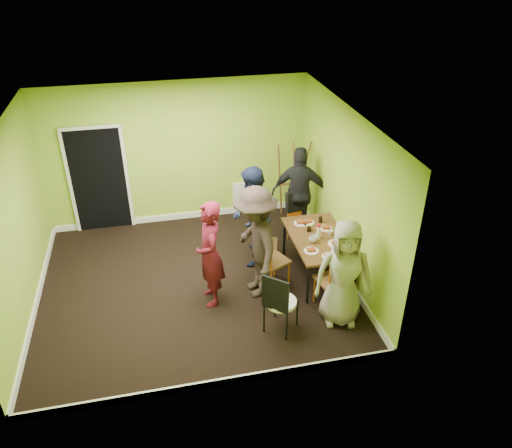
{
  "coord_description": "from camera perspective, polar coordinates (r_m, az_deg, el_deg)",
  "views": [
    {
      "loc": [
        -0.47,
        -6.71,
        5.06
      ],
      "look_at": [
        1.03,
        0.0,
        1.01
      ],
      "focal_mm": 35.0,
      "sensor_mm": 36.0,
      "label": 1
    }
  ],
  "objects": [
    {
      "name": "person_left_far",
      "position": [
        8.45,
        -0.51,
        0.84
      ],
      "size": [
        0.9,
        1.02,
        1.77
      ],
      "primitive_type": "imported",
      "rotation": [
        0.0,
        0.0,
        -1.89
      ],
      "color": "#151C35",
      "rests_on": "ground"
    },
    {
      "name": "chair_left_far",
      "position": [
        8.52,
        0.64,
        -1.72
      ],
      "size": [
        0.48,
        0.47,
        0.93
      ],
      "rotation": [
        0.0,
        0.0,
        -1.85
      ],
      "color": "orange",
      "rests_on": "ground"
    },
    {
      "name": "plate_wall_front",
      "position": [
        8.06,
        9.14,
        -2.25
      ],
      "size": [
        0.27,
        0.27,
        0.01
      ],
      "primitive_type": "cylinder",
      "color": "white",
      "rests_on": "dining_table"
    },
    {
      "name": "chair_front_end",
      "position": [
        7.57,
        9.14,
        -6.09
      ],
      "size": [
        0.52,
        0.53,
        1.06
      ],
      "rotation": [
        0.0,
        0.0,
        0.22
      ],
      "color": "orange",
      "rests_on": "ground"
    },
    {
      "name": "plate_wall_back",
      "position": [
        8.44,
        7.99,
        -0.52
      ],
      "size": [
        0.23,
        0.23,
        0.01
      ],
      "primitive_type": "cylinder",
      "color": "white",
      "rests_on": "dining_table"
    },
    {
      "name": "easel",
      "position": [
        9.79,
        4.1,
        4.8
      ],
      "size": [
        0.68,
        0.64,
        1.69
      ],
      "color": "brown",
      "rests_on": "ground"
    },
    {
      "name": "thermos",
      "position": [
        8.11,
        7.17,
        -0.96
      ],
      "size": [
        0.07,
        0.07,
        0.22
      ],
      "primitive_type": "cylinder",
      "color": "white",
      "rests_on": "dining_table"
    },
    {
      "name": "chair_back_end",
      "position": [
        9.26,
        4.69,
        1.99
      ],
      "size": [
        0.44,
        0.5,
        0.93
      ],
      "rotation": [
        0.0,
        0.0,
        3.3
      ],
      "color": "orange",
      "rests_on": "ground"
    },
    {
      "name": "plate_far_back",
      "position": [
        8.58,
        5.94,
        0.17
      ],
      "size": [
        0.23,
        0.23,
        0.01
      ],
      "primitive_type": "cylinder",
      "color": "white",
      "rests_on": "dining_table"
    },
    {
      "name": "plate_far_front",
      "position": [
        7.74,
        8.31,
        -3.69
      ],
      "size": [
        0.22,
        0.22,
        0.01
      ],
      "primitive_type": "cylinder",
      "color": "white",
      "rests_on": "dining_table"
    },
    {
      "name": "ground",
      "position": [
        8.42,
        -6.93,
        -6.74
      ],
      "size": [
        5.0,
        5.0,
        0.0
      ],
      "primitive_type": "plane",
      "color": "black",
      "rests_on": "ground"
    },
    {
      "name": "chair_left_near",
      "position": [
        7.93,
        1.47,
        -3.82
      ],
      "size": [
        0.58,
        0.58,
        1.06
      ],
      "rotation": [
        0.0,
        0.0,
        -1.15
      ],
      "color": "orange",
      "rests_on": "ground"
    },
    {
      "name": "plate_near_left",
      "position": [
        8.54,
        5.11,
        0.07
      ],
      "size": [
        0.23,
        0.23,
        0.01
      ],
      "primitive_type": "cylinder",
      "color": "white",
      "rests_on": "dining_table"
    },
    {
      "name": "chair_bentwood",
      "position": [
        7.11,
        2.66,
        -8.73
      ],
      "size": [
        0.56,
        0.56,
        1.03
      ],
      "rotation": [
        0.0,
        0.0,
        -0.71
      ],
      "color": "black",
      "rests_on": "ground"
    },
    {
      "name": "cup_b",
      "position": [
        8.27,
        8.47,
        -0.99
      ],
      "size": [
        0.09,
        0.09,
        0.09
      ],
      "primitive_type": "imported",
      "color": "white",
      "rests_on": "dining_table"
    },
    {
      "name": "person_front_end",
      "position": [
        7.26,
        9.99,
        -5.62
      ],
      "size": [
        0.92,
        0.7,
        1.68
      ],
      "primitive_type": "imported",
      "rotation": [
        0.0,
        0.0,
        -0.21
      ],
      "color": "gray",
      "rests_on": "ground"
    },
    {
      "name": "orange_bottle",
      "position": [
        8.37,
        6.19,
        -0.43
      ],
      "size": [
        0.04,
        0.04,
        0.08
      ],
      "primitive_type": "cylinder",
      "color": "orange",
      "rests_on": "dining_table"
    },
    {
      "name": "person_standing",
      "position": [
        7.54,
        -5.28,
        -3.46
      ],
      "size": [
        0.43,
        0.64,
        1.73
      ],
      "primitive_type": "imported",
      "rotation": [
        0.0,
        0.0,
        -1.54
      ],
      "color": "#560E1E",
      "rests_on": "ground"
    },
    {
      "name": "glass_mid",
      "position": [
        8.32,
        6.08,
        -0.58
      ],
      "size": [
        0.07,
        0.07,
        0.08
      ],
      "primitive_type": "cylinder",
      "color": "black",
      "rests_on": "dining_table"
    },
    {
      "name": "cup_a",
      "position": [
        8.04,
        6.56,
        -1.72
      ],
      "size": [
        0.13,
        0.13,
        0.11
      ],
      "primitive_type": "imported",
      "color": "white",
      "rests_on": "dining_table"
    },
    {
      "name": "person_back_end",
      "position": [
        9.26,
        5.03,
        3.56
      ],
      "size": [
        1.12,
        0.74,
        1.78
      ],
      "primitive_type": "imported",
      "rotation": [
        0.0,
        0.0,
        2.82
      ],
      "color": "black",
      "rests_on": "ground"
    },
    {
      "name": "glass_front",
      "position": [
        7.85,
        8.91,
        -2.83
      ],
      "size": [
        0.06,
        0.06,
        0.09
      ],
      "primitive_type": "cylinder",
      "color": "black",
      "rests_on": "dining_table"
    },
    {
      "name": "glass_back",
      "position": [
        8.6,
        7.38,
        0.52
      ],
      "size": [
        0.06,
        0.06,
        0.11
      ],
      "primitive_type": "cylinder",
      "color": "black",
      "rests_on": "dining_table"
    },
    {
      "name": "dining_table",
      "position": [
        8.24,
        7.22,
        -1.79
      ],
      "size": [
        0.9,
        1.5,
        0.75
      ],
      "color": "black",
      "rests_on": "ground"
    },
    {
      "name": "person_left_near",
      "position": [
        7.66,
        -0.04,
        -2.15
      ],
      "size": [
        0.79,
        1.26,
        1.86
      ],
      "primitive_type": "imported",
      "rotation": [
        0.0,
        0.0,
        -1.48
      ],
      "color": "black",
      "rests_on": "ground"
    },
    {
      "name": "plate_near_right",
      "position": [
        7.83,
        6.33,
        -3.07
      ],
      "size": [
        0.24,
        0.24,
        0.01
      ],
      "primitive_type": "cylinder",
      "color": "white",
      "rests_on": "dining_table"
    },
    {
      "name": "blue_bottle",
      "position": [
        7.97,
        10.06,
        -1.88
      ],
      "size": [
        0.08,
        0.08,
        0.22
      ],
      "primitive_type": "cylinder",
      "color": "blue",
      "rests_on": "dining_table"
    },
    {
      "name": "room_walls",
      "position": [
        7.9,
        -7.57,
        -0.86
      ],
      "size": [
        5.04,
        4.54,
        2.82
      ],
      "color": "#91C332",
      "rests_on": "ground"
    }
  ]
}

